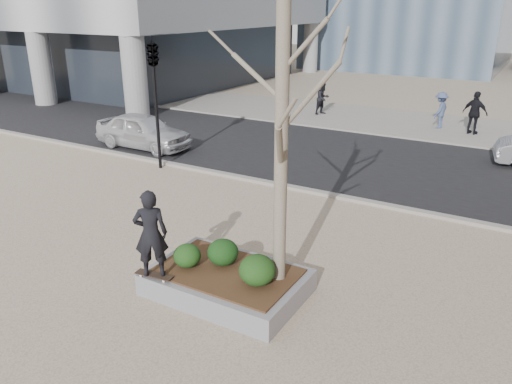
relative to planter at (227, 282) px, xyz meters
The scene contains 16 objects.
ground 1.02m from the planter, behind, with size 120.00×120.00×0.00m, color tan.
street 10.05m from the planter, 95.71° to the left, with size 60.00×8.00×0.02m, color black.
far_sidewalk 17.03m from the planter, 93.37° to the left, with size 60.00×6.00×0.02m, color gray.
planter is the anchor object (origin of this frame).
planter_mulch 0.25m from the planter, ahead, with size 2.70×1.70×0.04m, color #382314.
sycamore_tree 3.71m from the planter, 16.70° to the left, with size 2.80×2.80×6.60m, color gray, non-canonical shape.
shrub_left 0.96m from the planter, 162.83° to the right, with size 0.55×0.55×0.47m, color #1E3F14.
shrub_middle 0.60m from the planter, 138.49° to the left, with size 0.63×0.63×0.53m, color black.
shrub_right 0.95m from the planter, ahead, with size 0.69×0.69×0.58m, color #133A12.
skateboard 1.43m from the planter, 141.34° to the right, with size 0.78×0.20×0.07m, color black, non-canonical shape.
skateboarder 1.83m from the planter, 141.34° to the right, with size 0.63×0.41×1.73m, color black.
police_car 11.37m from the planter, 140.31° to the left, with size 1.63×4.05×1.38m, color silver.
pedestrian_a 17.64m from the planter, 107.05° to the left, with size 0.80×0.63×1.65m, color black.
pedestrian_b 16.71m from the planter, 87.52° to the left, with size 1.07×0.61×1.66m, color #414F75.
pedestrian_c 16.43m from the planter, 82.12° to the left, with size 1.10×0.46×1.87m, color black.
traffic_light_near 8.82m from the planter, 139.25° to the left, with size 0.60×2.48×4.50m, color black, non-canonical shape.
Camera 1 is at (5.85, -7.17, 5.41)m, focal length 35.00 mm.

